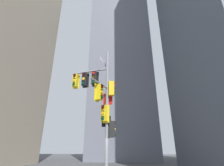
% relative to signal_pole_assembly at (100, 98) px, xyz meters
% --- Properties ---
extents(building_mid_block, '(12.05, 12.05, 38.26)m').
position_rel_signal_pole_assembly_xyz_m(building_mid_block, '(0.41, 22.53, 14.02)').
color(building_mid_block, slate).
rests_on(building_mid_block, ground).
extents(signal_pole_assembly, '(3.36, 2.66, 8.69)m').
position_rel_signal_pole_assembly_xyz_m(signal_pole_assembly, '(0.00, 0.00, 0.00)').
color(signal_pole_assembly, gray).
rests_on(signal_pole_assembly, ground).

